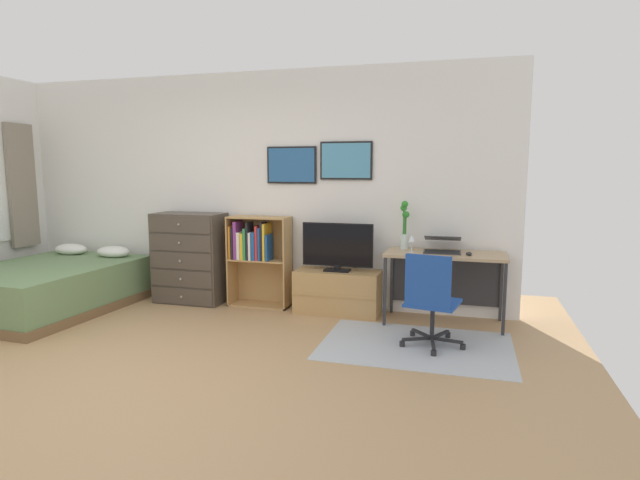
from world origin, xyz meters
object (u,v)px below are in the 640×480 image
office_chair (431,298)px  wine_glass (412,239)px  bookshelf (256,252)px  dresser (190,258)px  television (337,247)px  desk (445,265)px  computer_mouse (469,254)px  laptop (442,246)px  bed (48,287)px  tv_stand (338,292)px  bamboo_vase (405,226)px

office_chair → wine_glass: wine_glass is taller
bookshelf → dresser: bearing=-175.8°
television → desk: (1.15, 0.02, -0.14)m
dresser → bookshelf: size_ratio=1.02×
bookshelf → computer_mouse: (2.38, -0.20, 0.12)m
television → laptop: 1.12m
dresser → desk: 2.96m
bed → bookshelf: bearing=22.6°
office_chair → wine_glass: 0.91m
wine_glass → office_chair: bearing=-71.6°
office_chair → computer_mouse: size_ratio=8.27×
tv_stand → wine_glass: (0.81, -0.11, 0.64)m
bed → bamboo_vase: bamboo_vase is taller
dresser → computer_mouse: dresser is taller
bed → computer_mouse: bearing=9.9°
tv_stand → laptop: (1.11, 0.00, 0.57)m
desk → computer_mouse: 0.32m
office_chair → tv_stand: bearing=151.2°
office_chair → bamboo_vase: 1.15m
bamboo_vase → tv_stand: bearing=-173.9°
television → desk: television is taller
bookshelf → wine_glass: bearing=-4.9°
desk → bamboo_vase: 0.59m
dresser → bookshelf: dresser is taller
laptop → bookshelf: bearing=177.2°
tv_stand → television: television is taller
bed → bookshelf: 2.38m
bed → bamboo_vase: (3.91, 0.85, 0.73)m
bamboo_vase → desk: bearing=-10.0°
laptop → wine_glass: wine_glass is taller
desk → office_chair: (-0.08, -0.88, -0.14)m
dresser → computer_mouse: (3.20, -0.14, 0.22)m
laptop → computer_mouse: size_ratio=3.95×
tv_stand → computer_mouse: size_ratio=8.97×
bookshelf → office_chair: bearing=-24.1°
dresser → wine_glass: (2.63, -0.09, 0.34)m
dresser → office_chair: bearing=-16.6°
bamboo_vase → dresser: bearing=-177.9°
bookshelf → laptop: size_ratio=2.55×
desk → office_chair: bearing=-95.4°
laptop → tv_stand: bearing=178.4°
bed → computer_mouse: 4.64m
dresser → television: bearing=-0.2°
computer_mouse → bookshelf: bearing=175.3°
tv_stand → desk: bearing=0.0°
tv_stand → television: 0.50m
television → computer_mouse: bearing=-5.3°
wine_glass → tv_stand: bearing=172.4°
computer_mouse → television: bearing=174.7°
bookshelf → laptop: (2.11, -0.04, 0.17)m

